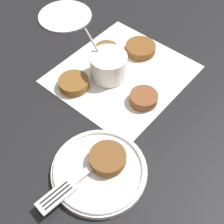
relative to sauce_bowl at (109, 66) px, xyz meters
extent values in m
plane|color=black|center=(0.02, -0.05, -0.03)|extent=(4.00, 4.00, 0.00)
cube|color=silver|center=(0.02, -0.02, -0.03)|extent=(0.31, 0.28, 0.00)
cylinder|color=white|center=(0.00, 0.00, 0.00)|extent=(0.09, 0.09, 0.06)
cylinder|color=#B23D23|center=(0.00, 0.00, -0.01)|extent=(0.07, 0.07, 0.03)
cone|color=white|center=(0.04, 0.00, 0.02)|extent=(0.02, 0.02, 0.02)
cylinder|color=silver|center=(0.00, 0.03, 0.04)|extent=(0.01, 0.07, 0.10)
cylinder|color=brown|center=(0.06, 0.06, -0.02)|extent=(0.06, 0.06, 0.02)
cylinder|color=brown|center=(-0.08, 0.04, -0.02)|extent=(0.07, 0.07, 0.02)
cylinder|color=brown|center=(0.12, -0.01, -0.02)|extent=(0.08, 0.08, 0.02)
cylinder|color=brown|center=(-0.01, -0.11, -0.02)|extent=(0.06, 0.06, 0.02)
cylinder|color=white|center=(-0.20, -0.16, -0.02)|extent=(0.18, 0.18, 0.01)
torus|color=white|center=(-0.20, -0.16, -0.02)|extent=(0.18, 0.18, 0.01)
cylinder|color=brown|center=(-0.18, -0.16, 0.00)|extent=(0.07, 0.07, 0.02)
cube|color=silver|center=(-0.20, -0.15, -0.01)|extent=(0.12, 0.02, 0.00)
cube|color=silver|center=(-0.29, -0.14, -0.01)|extent=(0.08, 0.04, 0.00)
cube|color=black|center=(-0.29, -0.13, -0.01)|extent=(0.06, 0.01, 0.00)
cube|color=black|center=(-0.29, -0.14, -0.01)|extent=(0.06, 0.01, 0.00)
cube|color=black|center=(-0.29, -0.15, -0.01)|extent=(0.06, 0.01, 0.00)
cylinder|color=white|center=(0.09, 0.25, -0.03)|extent=(0.15, 0.15, 0.01)
camera|label=1|loc=(-0.39, -0.35, 0.51)|focal=50.00mm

